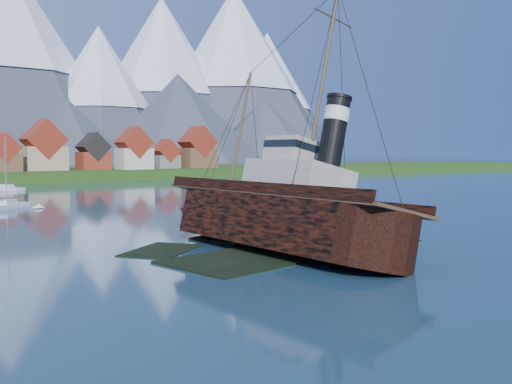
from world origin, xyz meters
TOP-DOWN VIEW (x-y plane):
  - ground at (0.00, 0.00)m, footprint 1400.00×1400.00m
  - shoal at (1.78, 2.15)m, footprint 31.71×21.24m
  - tugboat_wreck at (-0.58, 1.42)m, footprint 7.64×32.94m
  - sailboat_d at (52.79, 57.01)m, footprint 4.09×9.35m
  - sailboat_e at (1.27, 104.31)m, footprint 6.95×10.33m
  - sailboat_f at (-10.15, 56.37)m, footprint 8.39×7.05m

SIDE VIEW (x-z plane):
  - shoal at x=1.78m, z-range -0.92..0.22m
  - ground at x=0.00m, z-range 0.00..0.00m
  - sailboat_e at x=1.27m, z-range -5.70..6.22m
  - sailboat_f at x=-10.15m, z-range -5.83..6.39m
  - sailboat_d at x=52.79m, z-range -5.91..6.48m
  - tugboat_wreck at x=-0.58m, z-range -9.78..16.32m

